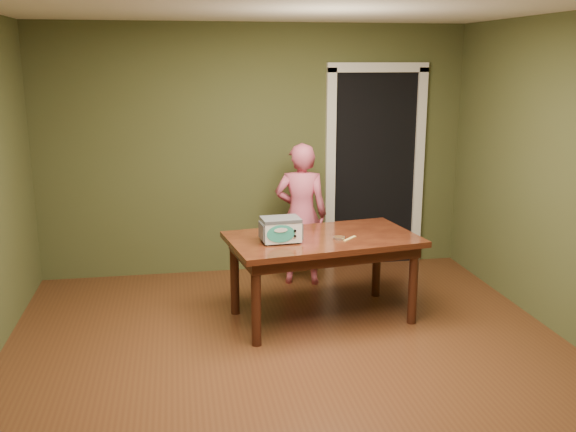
% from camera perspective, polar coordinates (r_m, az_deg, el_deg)
% --- Properties ---
extents(floor, '(5.00, 5.00, 0.00)m').
position_cam_1_polar(floor, '(4.79, 1.18, -14.02)').
color(floor, '#542D18').
rests_on(floor, ground).
extents(room_shell, '(4.52, 5.02, 2.61)m').
position_cam_1_polar(room_shell, '(4.27, 1.29, 6.70)').
color(room_shell, '#444B28').
rests_on(room_shell, ground).
extents(doorway, '(1.10, 0.66, 2.25)m').
position_cam_1_polar(doorway, '(7.35, 7.00, 4.45)').
color(doorway, black).
rests_on(doorway, ground).
extents(dining_table, '(1.72, 1.13, 0.75)m').
position_cam_1_polar(dining_table, '(5.55, 3.09, -2.83)').
color(dining_table, black).
rests_on(dining_table, floor).
extents(toy_oven, '(0.35, 0.25, 0.21)m').
position_cam_1_polar(toy_oven, '(5.32, -0.66, -1.15)').
color(toy_oven, '#4C4F54').
rests_on(toy_oven, dining_table).
extents(baking_pan, '(0.10, 0.10, 0.02)m').
position_cam_1_polar(baking_pan, '(5.45, 4.57, -1.94)').
color(baking_pan, silver).
rests_on(baking_pan, dining_table).
extents(spatula, '(0.15, 0.14, 0.01)m').
position_cam_1_polar(spatula, '(5.46, 5.52, -2.01)').
color(spatula, '#DBB95F').
rests_on(spatula, dining_table).
extents(child, '(0.59, 0.45, 1.44)m').
position_cam_1_polar(child, '(6.43, 1.18, 0.15)').
color(child, '#C8526E').
rests_on(child, floor).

